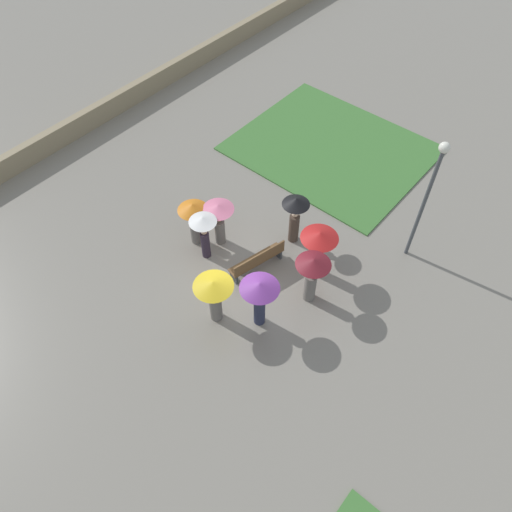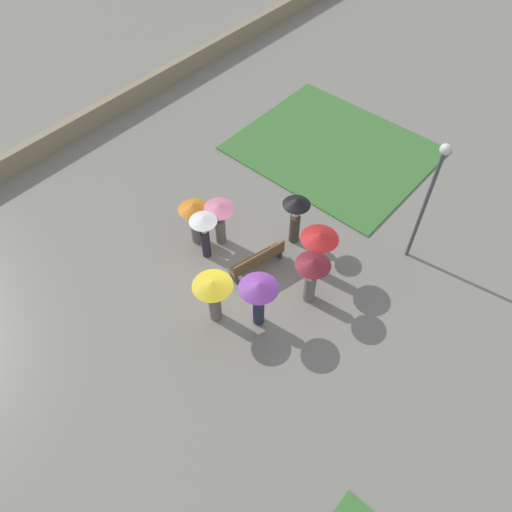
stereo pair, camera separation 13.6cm
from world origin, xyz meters
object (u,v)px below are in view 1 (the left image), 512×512
object	(u,v)px
park_bench	(258,260)
crowd_person_purple	(260,294)
crowd_person_maroon	(312,272)
crowd_person_pink	(219,217)
lamp_post	(429,189)
crowd_person_yellow	(214,293)
crowd_person_white	(204,230)
crowd_person_orange	(194,216)
crowd_person_red	(319,244)
crowd_person_black	(295,212)

from	to	relation	value
park_bench	crowd_person_purple	bearing A→B (deg)	55.71
park_bench	crowd_person_purple	size ratio (longest dim) A/B	1.03
crowd_person_maroon	crowd_person_pink	xyz separation A→B (m)	(0.08, -3.71, -0.09)
park_bench	crowd_person_maroon	bearing A→B (deg)	109.61
lamp_post	crowd_person_maroon	distance (m)	4.22
lamp_post	crowd_person_yellow	distance (m)	7.01
crowd_person_maroon	park_bench	bearing A→B (deg)	150.28
park_bench	crowd_person_maroon	size ratio (longest dim) A/B	1.05
crowd_person_yellow	crowd_person_pink	bearing A→B (deg)	-15.83
crowd_person_white	crowd_person_purple	bearing A→B (deg)	-77.22
crowd_person_pink	crowd_person_orange	bearing A→B (deg)	147.82
crowd_person_white	crowd_person_maroon	world-z (taller)	crowd_person_maroon
crowd_person_maroon	crowd_person_red	world-z (taller)	crowd_person_maroon
crowd_person_black	crowd_person_pink	size ratio (longest dim) A/B	1.11
park_bench	crowd_person_yellow	distance (m)	2.37
lamp_post	crowd_person_maroon	xyz separation A→B (m)	(3.61, -1.44, -1.63)
crowd_person_white	crowd_person_red	world-z (taller)	crowd_person_red
crowd_person_yellow	crowd_person_pink	xyz separation A→B (m)	(-2.33, -1.98, -0.05)
crowd_person_white	crowd_person_pink	world-z (taller)	crowd_person_white
crowd_person_maroon	crowd_person_black	distance (m)	2.47
crowd_person_black	crowd_person_pink	world-z (taller)	crowd_person_black
crowd_person_yellow	crowd_person_pink	distance (m)	3.06
crowd_person_black	crowd_person_yellow	distance (m)	4.02
crowd_person_white	crowd_person_maroon	size ratio (longest dim) A/B	0.96
park_bench	crowd_person_orange	world-z (taller)	crowd_person_orange
park_bench	crowd_person_red	bearing A→B (deg)	142.06
crowd_person_black	crowd_person_yellow	world-z (taller)	crowd_person_black
park_bench	crowd_person_yellow	world-z (taller)	crowd_person_yellow
lamp_post	crowd_person_white	size ratio (longest dim) A/B	2.51
park_bench	crowd_person_yellow	size ratio (longest dim) A/B	1.11
crowd_person_maroon	crowd_person_black	world-z (taller)	crowd_person_black
crowd_person_red	crowd_person_pink	size ratio (longest dim) A/B	1.07
crowd_person_black	crowd_person_white	bearing A→B (deg)	-106.02
crowd_person_pink	lamp_post	bearing A→B (deg)	-34.35
lamp_post	crowd_person_pink	bearing A→B (deg)	-54.33
park_bench	lamp_post	bearing A→B (deg)	152.32
crowd_person_purple	crowd_person_red	xyz separation A→B (m)	(-2.64, 0.16, -0.07)
park_bench	crowd_person_purple	xyz separation A→B (m)	(1.48, 1.32, 0.98)
crowd_person_purple	crowd_person_orange	bearing A→B (deg)	-4.10
crowd_person_black	lamp_post	bearing A→B (deg)	51.29
crowd_person_maroon	crowd_person_pink	bearing A→B (deg)	145.92
park_bench	crowd_person_orange	xyz separation A→B (m)	(0.40, -2.41, 0.76)
crowd_person_maroon	crowd_person_pink	world-z (taller)	crowd_person_maroon
crowd_person_white	crowd_person_black	size ratio (longest dim) A/B	0.94
crowd_person_black	crowd_person_maroon	bearing A→B (deg)	-20.73
park_bench	crowd_person_white	size ratio (longest dim) A/B	1.09
crowd_person_white	lamp_post	bearing A→B (deg)	-20.63
crowd_person_maroon	crowd_person_white	bearing A→B (deg)	157.59
crowd_person_purple	crowd_person_black	world-z (taller)	crowd_person_black
park_bench	crowd_person_yellow	bearing A→B (deg)	19.82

